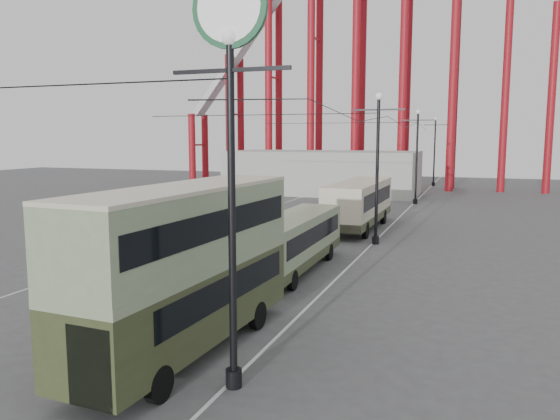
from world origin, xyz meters
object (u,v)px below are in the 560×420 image
at_px(single_decker_green, 294,240).
at_px(single_decker_cream, 359,203).
at_px(pedestrian, 238,262).
at_px(lamp_post_near, 230,88).
at_px(double_decker_bus, 187,261).

distance_m(single_decker_green, single_decker_cream, 13.56).
height_order(single_decker_cream, pedestrian, single_decker_cream).
bearing_deg(single_decker_green, pedestrian, -125.62).
xyz_separation_m(lamp_post_near, double_decker_bus, (-2.35, 1.72, -4.95)).
bearing_deg(single_decker_green, single_decker_cream, 88.01).
relative_size(single_decker_green, pedestrian, 5.51).
height_order(double_decker_bus, single_decker_green, double_decker_bus).
relative_size(lamp_post_near, pedestrian, 5.99).
bearing_deg(single_decker_cream, single_decker_green, -91.03).
height_order(single_decker_green, pedestrian, single_decker_green).
height_order(lamp_post_near, single_decker_cream, lamp_post_near).
relative_size(lamp_post_near, single_decker_cream, 0.97).
bearing_deg(single_decker_cream, lamp_post_near, -84.62).
bearing_deg(double_decker_bus, lamp_post_near, -33.38).
xyz_separation_m(single_decker_cream, pedestrian, (-2.25, -16.19, -1.04)).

